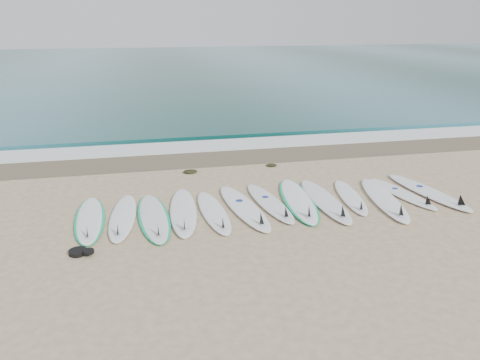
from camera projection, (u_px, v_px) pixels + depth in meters
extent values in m
plane|color=tan|center=(271.00, 207.00, 10.58)|extent=(120.00, 120.00, 0.00)
cube|color=#1D575C|center=(169.00, 66.00, 40.57)|extent=(120.00, 55.00, 0.03)
cube|color=brown|center=(235.00, 157.00, 14.36)|extent=(120.00, 1.80, 0.01)
cube|color=silver|center=(227.00, 145.00, 15.65)|extent=(120.00, 1.40, 0.04)
cube|color=#1D575C|center=(219.00, 134.00, 17.02)|extent=(120.00, 1.00, 0.10)
ellipsoid|color=white|center=(90.00, 219.00, 9.84)|extent=(0.65, 2.58, 0.08)
ellipsoid|color=#03C075|center=(90.00, 219.00, 9.84)|extent=(0.74, 2.60, 0.06)
cone|color=black|center=(87.00, 231.00, 8.94)|extent=(0.23, 0.28, 0.27)
ellipsoid|color=white|center=(123.00, 216.00, 9.96)|extent=(0.72, 2.60, 0.08)
cone|color=black|center=(118.00, 229.00, 9.03)|extent=(0.24, 0.29, 0.27)
ellipsoid|color=silver|center=(154.00, 217.00, 9.94)|extent=(0.72, 2.72, 0.09)
ellipsoid|color=#03C075|center=(154.00, 217.00, 9.94)|extent=(0.81, 2.74, 0.06)
cone|color=black|center=(158.00, 229.00, 9.00)|extent=(0.24, 0.30, 0.29)
ellipsoid|color=white|center=(183.00, 211.00, 10.24)|extent=(0.78, 2.82, 0.09)
cone|color=black|center=(184.00, 223.00, 9.24)|extent=(0.26, 0.31, 0.30)
ellipsoid|color=white|center=(213.00, 212.00, 10.21)|extent=(0.66, 2.53, 0.08)
cone|color=black|center=(223.00, 222.00, 9.33)|extent=(0.23, 0.28, 0.27)
ellipsoid|color=white|center=(243.00, 207.00, 10.45)|extent=(0.96, 2.91, 0.09)
cone|color=black|center=(261.00, 218.00, 9.46)|extent=(0.28, 0.33, 0.30)
cylinder|color=navy|center=(239.00, 201.00, 10.67)|extent=(0.18, 0.18, 0.01)
ellipsoid|color=white|center=(269.00, 202.00, 10.72)|extent=(0.81, 2.61, 0.08)
cone|color=black|center=(286.00, 212.00, 9.83)|extent=(0.25, 0.30, 0.27)
cylinder|color=navy|center=(265.00, 197.00, 10.92)|extent=(0.16, 0.16, 0.01)
ellipsoid|color=white|center=(298.00, 200.00, 10.86)|extent=(0.93, 2.93, 0.09)
ellipsoid|color=#03C075|center=(298.00, 200.00, 10.86)|extent=(1.03, 2.97, 0.07)
cone|color=black|center=(309.00, 211.00, 9.82)|extent=(0.28, 0.33, 0.31)
ellipsoid|color=silver|center=(324.00, 200.00, 10.84)|extent=(0.64, 2.86, 0.09)
cone|color=black|center=(343.00, 211.00, 9.82)|extent=(0.25, 0.31, 0.30)
ellipsoid|color=white|center=(350.00, 197.00, 11.07)|extent=(0.85, 2.36, 0.07)
cone|color=black|center=(361.00, 205.00, 10.23)|extent=(0.23, 0.28, 0.25)
ellipsoid|color=white|center=(384.00, 199.00, 10.92)|extent=(1.05, 2.92, 0.09)
cone|color=black|center=(401.00, 209.00, 9.88)|extent=(0.29, 0.34, 0.30)
ellipsoid|color=white|center=(401.00, 193.00, 11.30)|extent=(0.89, 2.42, 0.08)
cone|color=black|center=(428.00, 200.00, 10.49)|extent=(0.24, 0.28, 0.25)
cylinder|color=navy|center=(395.00, 188.00, 11.48)|extent=(0.16, 0.16, 0.01)
ellipsoid|color=white|center=(427.00, 191.00, 11.37)|extent=(1.01, 2.87, 0.09)
cone|color=black|center=(461.00, 200.00, 10.41)|extent=(0.28, 0.33, 0.30)
cylinder|color=navy|center=(420.00, 186.00, 11.59)|extent=(0.19, 0.19, 0.01)
ellipsoid|color=black|center=(190.00, 171.00, 12.88)|extent=(0.39, 0.31, 0.08)
ellipsoid|color=black|center=(271.00, 165.00, 13.46)|extent=(0.32, 0.25, 0.06)
cylinder|color=black|center=(78.00, 252.00, 8.46)|extent=(0.32, 0.32, 0.08)
cylinder|color=black|center=(88.00, 252.00, 8.39)|extent=(0.20, 0.20, 0.06)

